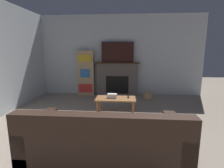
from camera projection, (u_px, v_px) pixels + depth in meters
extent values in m
cube|color=silver|center=(114.00, 56.00, 5.99)|extent=(5.98, 0.06, 2.70)
cube|color=#605651|center=(117.00, 79.00, 6.00)|extent=(1.38, 0.22, 1.09)
cube|color=black|center=(117.00, 85.00, 5.92)|extent=(0.76, 0.01, 0.60)
cube|color=#4C331E|center=(117.00, 63.00, 5.87)|extent=(1.48, 0.28, 0.04)
cube|color=black|center=(117.00, 52.00, 5.80)|extent=(1.06, 0.03, 0.67)
cube|color=#331914|center=(117.00, 52.00, 5.79)|extent=(1.03, 0.01, 0.64)
cube|color=black|center=(106.00, 156.00, 2.21)|extent=(1.87, 0.89, 0.42)
cube|color=black|center=(101.00, 137.00, 1.77)|extent=(1.87, 0.16, 0.49)
cube|color=black|center=(40.00, 144.00, 2.25)|extent=(0.16, 0.89, 0.69)
cube|color=black|center=(175.00, 150.00, 2.12)|extent=(0.16, 0.89, 0.69)
cube|color=silver|center=(70.00, 133.00, 2.09)|extent=(0.36, 0.14, 0.28)
cube|color=brown|center=(116.00, 99.00, 4.18)|extent=(0.95, 0.50, 0.03)
cylinder|color=brown|center=(97.00, 109.00, 4.06)|extent=(0.05, 0.05, 0.38)
cylinder|color=brown|center=(133.00, 110.00, 4.00)|extent=(0.05, 0.05, 0.38)
cylinder|color=brown|center=(100.00, 104.00, 4.43)|extent=(0.05, 0.05, 0.38)
cylinder|color=brown|center=(133.00, 105.00, 4.37)|extent=(0.05, 0.05, 0.38)
cube|color=white|center=(112.00, 96.00, 4.19)|extent=(0.22, 0.12, 0.10)
cube|color=black|center=(128.00, 97.00, 4.23)|extent=(0.04, 0.15, 0.02)
cube|color=tan|center=(86.00, 73.00, 6.02)|extent=(0.56, 0.26, 1.53)
cube|color=red|center=(86.00, 88.00, 5.98)|extent=(0.46, 0.03, 0.28)
cube|color=#2D70B7|center=(85.00, 73.00, 5.88)|extent=(0.32, 0.03, 0.28)
cube|color=gold|center=(85.00, 58.00, 5.78)|extent=(0.43, 0.03, 0.23)
cylinder|color=tan|center=(149.00, 95.00, 5.66)|extent=(0.34, 0.34, 0.20)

